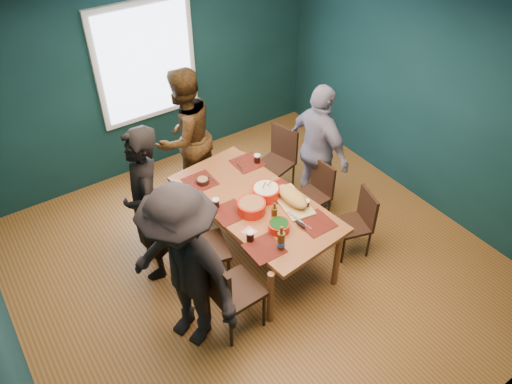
% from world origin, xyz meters
% --- Properties ---
extents(room, '(5.01, 5.01, 2.71)m').
position_xyz_m(room, '(0.00, 0.27, 1.37)').
color(room, '#97632C').
rests_on(room, ground).
extents(dining_table, '(1.20, 2.07, 0.75)m').
position_xyz_m(dining_table, '(0.14, 0.21, 0.68)').
color(dining_table, brown).
rests_on(dining_table, floor).
extents(chair_left_far, '(0.47, 0.47, 0.91)m').
position_xyz_m(chair_left_far, '(-0.75, 0.96, 0.53)').
color(chair_left_far, black).
rests_on(chair_left_far, floor).
extents(chair_left_mid, '(0.57, 0.57, 1.03)m').
position_xyz_m(chair_left_mid, '(-0.66, 0.14, 0.60)').
color(chair_left_mid, black).
rests_on(chair_left_mid, floor).
extents(chair_left_near, '(0.48, 0.48, 1.03)m').
position_xyz_m(chair_left_near, '(-0.69, -0.54, 0.60)').
color(chair_left_near, black).
rests_on(chair_left_near, floor).
extents(chair_right_far, '(0.51, 0.51, 0.91)m').
position_xyz_m(chair_right_far, '(1.07, 1.01, 0.53)').
color(chair_right_far, black).
rests_on(chair_right_far, floor).
extents(chair_right_mid, '(0.40, 0.40, 0.83)m').
position_xyz_m(chair_right_mid, '(1.06, 0.24, 0.48)').
color(chair_right_mid, black).
rests_on(chair_right_mid, floor).
extents(chair_right_near, '(0.46, 0.46, 0.82)m').
position_xyz_m(chair_right_near, '(1.12, -0.43, 0.48)').
color(chair_right_near, black).
rests_on(chair_right_near, floor).
extents(person_far_left, '(0.59, 0.75, 1.82)m').
position_xyz_m(person_far_left, '(-0.93, 0.62, 0.91)').
color(person_far_left, black).
rests_on(person_far_left, floor).
extents(person_back, '(1.03, 0.89, 1.79)m').
position_xyz_m(person_back, '(0.02, 1.58, 0.90)').
color(person_back, black).
rests_on(person_back, floor).
extents(person_right, '(0.43, 1.00, 1.69)m').
position_xyz_m(person_right, '(1.26, 0.48, 0.85)').
color(person_right, silver).
rests_on(person_right, floor).
extents(person_near_left, '(1.07, 1.35, 1.83)m').
position_xyz_m(person_near_left, '(-1.03, -0.38, 0.92)').
color(person_near_left, black).
rests_on(person_near_left, floor).
extents(bowl_salad, '(0.30, 0.30, 0.13)m').
position_xyz_m(bowl_salad, '(0.02, 0.09, 0.82)').
color(bowl_salad, red).
rests_on(bowl_salad, dining_table).
extents(bowl_dumpling, '(0.31, 0.31, 0.29)m').
position_xyz_m(bowl_dumpling, '(0.28, 0.21, 0.82)').
color(bowl_dumpling, red).
rests_on(bowl_dumpling, dining_table).
extents(bowl_herbs, '(0.22, 0.22, 0.10)m').
position_xyz_m(bowl_herbs, '(0.09, -0.30, 0.80)').
color(bowl_herbs, red).
rests_on(bowl_herbs, dining_table).
extents(cutting_board, '(0.37, 0.72, 0.16)m').
position_xyz_m(cutting_board, '(0.46, -0.04, 0.82)').
color(cutting_board, tan).
rests_on(cutting_board, dining_table).
extents(small_bowl, '(0.15, 0.15, 0.06)m').
position_xyz_m(small_bowl, '(-0.17, 0.81, 0.78)').
color(small_bowl, black).
rests_on(small_bowl, dining_table).
extents(beer_bottle_a, '(0.08, 0.08, 0.29)m').
position_xyz_m(beer_bottle_a, '(-0.05, -0.52, 0.85)').
color(beer_bottle_a, '#44270C').
rests_on(beer_bottle_a, dining_table).
extents(beer_bottle_b, '(0.06, 0.06, 0.25)m').
position_xyz_m(beer_bottle_b, '(0.12, -0.17, 0.85)').
color(beer_bottle_b, '#44270C').
rests_on(beer_bottle_b, dining_table).
extents(cola_glass_a, '(0.08, 0.08, 0.11)m').
position_xyz_m(cola_glass_a, '(-0.24, -0.26, 0.81)').
color(cola_glass_a, black).
rests_on(cola_glass_a, dining_table).
extents(cola_glass_b, '(0.07, 0.07, 0.09)m').
position_xyz_m(cola_glass_b, '(0.54, -0.18, 0.80)').
color(cola_glass_b, black).
rests_on(cola_glass_b, dining_table).
extents(cola_glass_c, '(0.08, 0.08, 0.11)m').
position_xyz_m(cola_glass_c, '(0.57, 0.79, 0.81)').
color(cola_glass_c, black).
rests_on(cola_glass_c, dining_table).
extents(cola_glass_d, '(0.08, 0.08, 0.11)m').
position_xyz_m(cola_glass_d, '(-0.26, 0.37, 0.81)').
color(cola_glass_d, black).
rests_on(cola_glass_d, dining_table).
extents(napkin_a, '(0.17, 0.17, 0.00)m').
position_xyz_m(napkin_a, '(0.48, 0.21, 0.75)').
color(napkin_a, '#FD6A70').
rests_on(napkin_a, dining_table).
extents(napkin_b, '(0.16, 0.16, 0.00)m').
position_xyz_m(napkin_b, '(-0.18, -0.16, 0.75)').
color(napkin_b, '#FD6A70').
rests_on(napkin_b, dining_table).
extents(napkin_c, '(0.15, 0.15, 0.00)m').
position_xyz_m(napkin_c, '(0.47, -0.47, 0.75)').
color(napkin_c, '#FD6A70').
rests_on(napkin_c, dining_table).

